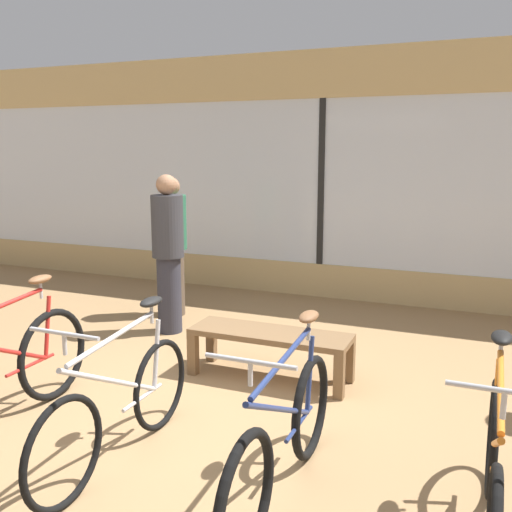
# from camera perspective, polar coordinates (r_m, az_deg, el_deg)

# --- Properties ---
(ground_plane) EXTENTS (24.00, 24.00, 0.00)m
(ground_plane) POSITION_cam_1_polar(r_m,az_deg,el_deg) (4.43, -8.32, -15.88)
(ground_plane) COLOR #99754C
(shop_back_wall) EXTENTS (12.00, 0.08, 3.20)m
(shop_back_wall) POSITION_cam_1_polar(r_m,az_deg,el_deg) (7.55, 6.60, 8.11)
(shop_back_wall) COLOR tan
(shop_back_wall) RESTS_ON ground_plane
(bicycle_left) EXTENTS (0.46, 1.79, 1.05)m
(bicycle_left) POSITION_cam_1_polar(r_m,az_deg,el_deg) (4.51, -24.10, -10.73)
(bicycle_left) COLOR black
(bicycle_left) RESTS_ON ground_plane
(bicycle_center) EXTENTS (0.46, 1.64, 1.01)m
(bicycle_center) POSITION_cam_1_polar(r_m,az_deg,el_deg) (3.83, -13.47, -14.36)
(bicycle_center) COLOR black
(bicycle_center) RESTS_ON ground_plane
(bicycle_right) EXTENTS (0.46, 1.73, 1.02)m
(bicycle_right) POSITION_cam_1_polar(r_m,az_deg,el_deg) (3.37, 2.82, -17.77)
(bicycle_right) COLOR black
(bicycle_right) RESTS_ON ground_plane
(bicycle_far_right) EXTENTS (0.46, 1.66, 1.02)m
(bicycle_far_right) POSITION_cam_1_polar(r_m,az_deg,el_deg) (3.25, 22.62, -19.52)
(bicycle_far_right) COLOR black
(bicycle_far_right) RESTS_ON ground_plane
(display_bench) EXTENTS (1.40, 0.44, 0.42)m
(display_bench) POSITION_cam_1_polar(r_m,az_deg,el_deg) (4.97, 1.42, -8.37)
(display_bench) COLOR brown
(display_bench) RESTS_ON ground_plane
(customer_near_rack) EXTENTS (0.48, 0.48, 1.71)m
(customer_near_rack) POSITION_cam_1_polar(r_m,az_deg,el_deg) (6.15, -8.78, 0.53)
(customer_near_rack) COLOR #2D2D38
(customer_near_rack) RESTS_ON ground_plane
(customer_by_window) EXTENTS (0.48, 0.48, 1.64)m
(customer_by_window) POSITION_cam_1_polar(r_m,az_deg,el_deg) (6.80, -8.35, 1.20)
(customer_by_window) COLOR brown
(customer_by_window) RESTS_ON ground_plane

